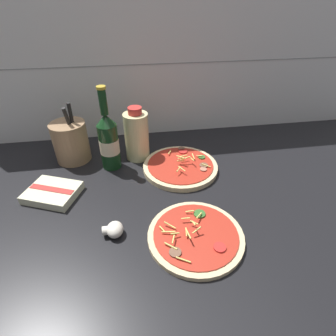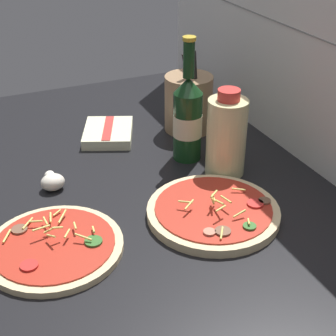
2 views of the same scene
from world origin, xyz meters
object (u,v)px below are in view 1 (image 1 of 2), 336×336
(pizza_near, at_px, (196,236))
(dish_towel, at_px, (53,192))
(pizza_far, at_px, (180,167))
(oil_bottle, at_px, (137,136))
(beer_bottle, at_px, (109,141))
(utensil_crock, at_px, (71,141))
(mushroom_left, at_px, (114,230))

(pizza_near, xyz_separation_m, dish_towel, (-0.37, 0.22, 0.00))
(pizza_far, distance_m, oil_bottle, 0.18)
(pizza_far, bearing_deg, oil_bottle, 143.85)
(pizza_far, height_order, dish_towel, pizza_far)
(beer_bottle, distance_m, utensil_crock, 0.15)
(pizza_far, relative_size, oil_bottle, 1.32)
(pizza_far, relative_size, beer_bottle, 0.90)
(pizza_far, relative_size, mushroom_left, 4.88)
(pizza_far, distance_m, utensil_crock, 0.38)
(pizza_far, bearing_deg, beer_bottle, 166.60)
(pizza_near, bearing_deg, pizza_far, 86.02)
(pizza_far, bearing_deg, utensil_crock, 161.42)
(beer_bottle, height_order, utensil_crock, beer_bottle)
(beer_bottle, distance_m, mushroom_left, 0.32)
(mushroom_left, height_order, utensil_crock, utensil_crock)
(beer_bottle, bearing_deg, pizza_near, -59.36)
(mushroom_left, relative_size, utensil_crock, 0.25)
(beer_bottle, bearing_deg, oil_bottle, 26.07)
(oil_bottle, height_order, dish_towel, oil_bottle)
(pizza_far, bearing_deg, dish_towel, -169.05)
(beer_bottle, distance_m, oil_bottle, 0.10)
(pizza_near, xyz_separation_m, oil_bottle, (-0.11, 0.39, 0.08))
(oil_bottle, xyz_separation_m, utensil_crock, (-0.22, 0.02, -0.02))
(pizza_near, relative_size, beer_bottle, 0.85)
(pizza_far, height_order, beer_bottle, beer_bottle)
(beer_bottle, xyz_separation_m, utensil_crock, (-0.13, 0.07, -0.03))
(mushroom_left, bearing_deg, utensil_crock, 111.01)
(beer_bottle, relative_size, oil_bottle, 1.46)
(pizza_near, xyz_separation_m, utensil_crock, (-0.34, 0.41, 0.06))
(pizza_far, bearing_deg, pizza_near, -93.98)
(pizza_near, bearing_deg, dish_towel, 149.81)
(mushroom_left, bearing_deg, dish_towel, 135.51)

